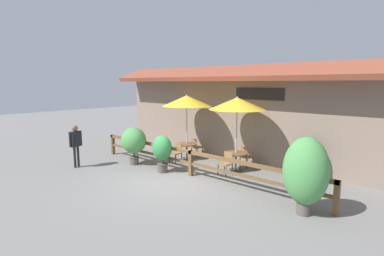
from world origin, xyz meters
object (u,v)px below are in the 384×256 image
(dining_table_middle, at_px, (236,156))
(chair_middle_streetside, at_px, (226,162))
(dining_table_near, at_px, (187,147))
(chair_middle_wallside, at_px, (246,156))
(potted_plant_corner_fern, at_px, (162,150))
(potted_plant_broad_leaf, at_px, (306,155))
(patio_umbrella_middle, at_px, (237,104))
(chair_near_streetside, at_px, (177,152))
(pedestrian, at_px, (76,140))
(potted_plant_tall_tropical, at_px, (134,141))
(potted_plant_entrance_palm, at_px, (306,172))
(patio_umbrella_near, at_px, (187,101))
(chair_near_wallside, at_px, (196,146))

(dining_table_middle, relative_size, chair_middle_streetside, 1.09)
(dining_table_near, distance_m, chair_middle_wallside, 2.79)
(dining_table_middle, height_order, potted_plant_corner_fern, potted_plant_corner_fern)
(chair_middle_streetside, height_order, potted_plant_broad_leaf, potted_plant_broad_leaf)
(patio_umbrella_middle, bearing_deg, dining_table_near, 179.97)
(chair_near_streetside, height_order, pedestrian, pedestrian)
(dining_table_near, relative_size, potted_plant_broad_leaf, 0.59)
(chair_near_streetside, xyz_separation_m, chair_middle_wallside, (2.64, 1.39, 0.00))
(potted_plant_corner_fern, height_order, potted_plant_tall_tropical, potted_plant_tall_tropical)
(chair_middle_streetside, relative_size, pedestrian, 0.48)
(chair_middle_wallside, xyz_separation_m, potted_plant_entrance_palm, (3.58, -2.88, 0.69))
(patio_umbrella_near, bearing_deg, chair_near_wallside, 96.09)
(dining_table_near, bearing_deg, dining_table_middle, -0.03)
(potted_plant_corner_fern, relative_size, potted_plant_broad_leaf, 0.93)
(patio_umbrella_near, distance_m, pedestrian, 4.96)
(patio_umbrella_near, bearing_deg, dining_table_middle, -0.03)
(chair_middle_wallside, bearing_deg, potted_plant_tall_tropical, 45.75)
(potted_plant_corner_fern, bearing_deg, potted_plant_tall_tropical, -178.46)
(chair_near_streetside, relative_size, pedestrian, 0.48)
(dining_table_near, xyz_separation_m, dining_table_middle, (2.67, -0.00, 0.00))
(chair_near_wallside, height_order, dining_table_middle, chair_near_wallside)
(patio_umbrella_middle, relative_size, potted_plant_entrance_palm, 1.41)
(potted_plant_tall_tropical, bearing_deg, patio_umbrella_middle, 30.42)
(potted_plant_entrance_palm, bearing_deg, pedestrian, -168.28)
(patio_umbrella_middle, bearing_deg, potted_plant_corner_fern, -132.95)
(patio_umbrella_middle, height_order, potted_plant_tall_tropical, patio_umbrella_middle)
(patio_umbrella_near, bearing_deg, potted_plant_tall_tropical, -115.50)
(patio_umbrella_near, distance_m, dining_table_near, 2.08)
(chair_near_wallside, height_order, potted_plant_broad_leaf, potted_plant_broad_leaf)
(dining_table_middle, xyz_separation_m, chair_middle_wallside, (0.03, 0.67, -0.10))
(chair_near_wallside, xyz_separation_m, potted_plant_tall_tropical, (-0.96, -2.90, 0.54))
(patio_umbrella_near, xyz_separation_m, chair_near_wallside, (-0.08, 0.72, -2.19))
(chair_middle_streetside, height_order, chair_middle_wallside, same)
(chair_middle_wallside, bearing_deg, chair_middle_streetside, 97.71)
(potted_plant_tall_tropical, relative_size, pedestrian, 0.91)
(patio_umbrella_near, bearing_deg, potted_plant_broad_leaf, 8.60)
(chair_middle_streetside, relative_size, potted_plant_entrance_palm, 0.40)
(dining_table_near, xyz_separation_m, patio_umbrella_middle, (2.67, -0.00, 2.08))
(potted_plant_broad_leaf, bearing_deg, patio_umbrella_near, -171.40)
(patio_umbrella_near, bearing_deg, chair_middle_streetside, -14.02)
(potted_plant_broad_leaf, bearing_deg, potted_plant_tall_tropical, -154.47)
(potted_plant_corner_fern, distance_m, potted_plant_broad_leaf, 5.33)
(chair_middle_streetside, bearing_deg, dining_table_middle, 93.98)
(chair_middle_streetside, bearing_deg, pedestrian, -144.26)
(potted_plant_corner_fern, xyz_separation_m, potted_plant_entrance_palm, (5.60, -0.08, 0.27))
(chair_near_wallside, distance_m, pedestrian, 5.35)
(dining_table_near, bearing_deg, chair_middle_streetside, -14.02)
(patio_umbrella_middle, bearing_deg, potted_plant_broad_leaf, 17.44)
(dining_table_near, bearing_deg, potted_plant_tall_tropical, -115.50)
(dining_table_middle, xyz_separation_m, potted_plant_broad_leaf, (2.49, 0.78, 0.32))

